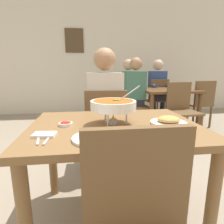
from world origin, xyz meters
TOP-DOWN VIEW (x-y plane):
  - ground_plane at (0.00, 0.00)m, footprint 16.00×16.00m
  - cafe_rear_partition at (0.00, 3.74)m, footprint 10.00×0.10m
  - picture_frame_hung at (-0.46, 3.68)m, footprint 0.44×0.03m
  - dining_table_main at (0.00, 0.00)m, footprint 1.12×0.86m
  - chair_diner_main at (-0.00, 0.71)m, footprint 0.44×0.44m
  - diner_main at (0.00, 0.75)m, footprint 0.40×0.45m
  - curry_bowl at (-0.01, 0.00)m, footprint 0.33×0.30m
  - rice_plate at (-0.15, -0.27)m, footprint 0.24×0.24m
  - appetizer_plate at (0.36, -0.04)m, footprint 0.24×0.24m
  - sauce_dish at (-0.32, 0.01)m, footprint 0.09×0.09m
  - napkin_folded at (-0.42, -0.18)m, footprint 0.13×0.09m
  - fork_utensil at (-0.44, -0.23)m, footprint 0.04×0.17m
  - spoon_utensil at (-0.39, -0.23)m, footprint 0.03×0.17m
  - dining_table_far at (1.34, 2.15)m, footprint 1.00×0.80m
  - chair_bg_left at (0.69, 2.20)m, footprint 0.46×0.46m
  - chair_bg_middle at (1.32, 2.70)m, footprint 0.50×0.50m
  - chair_bg_right at (0.79, 2.72)m, footprint 0.46×0.46m
  - chair_bg_corner at (1.96, 2.10)m, footprint 0.48×0.48m
  - chair_bg_window at (1.33, 1.62)m, footprint 0.46×0.46m
  - patron_bg_left at (0.68, 2.15)m, footprint 0.40×0.45m
  - patron_bg_middle at (1.34, 2.73)m, footprint 0.40×0.45m
  - patron_bg_right at (0.70, 2.67)m, footprint 0.45×0.40m

SIDE VIEW (x-z plane):
  - ground_plane at x=0.00m, z-range 0.00..0.00m
  - chair_diner_main at x=0.00m, z-range 0.06..0.96m
  - chair_bg_left at x=0.69m, z-range 0.06..0.96m
  - chair_bg_middle at x=1.32m, z-range 0.06..0.96m
  - chair_bg_right at x=0.79m, z-range 0.06..0.96m
  - chair_bg_corner at x=1.96m, z-range 0.06..0.96m
  - chair_bg_window at x=1.33m, z-range 0.06..0.96m
  - dining_table_far at x=1.34m, z-range 0.24..0.98m
  - dining_table_main at x=0.00m, z-range 0.25..0.99m
  - fork_utensil at x=-0.44m, z-range 0.74..0.75m
  - spoon_utensil at x=-0.39m, z-range 0.74..0.75m
  - diner_main at x=0.00m, z-range 0.09..1.40m
  - patron_bg_left at x=0.68m, z-range 0.09..1.40m
  - patron_bg_middle at x=1.34m, z-range 0.09..1.40m
  - patron_bg_right at x=0.70m, z-range 0.09..1.40m
  - napkin_folded at x=-0.42m, z-range 0.74..0.76m
  - sauce_dish at x=-0.32m, z-range 0.74..0.76m
  - rice_plate at x=-0.15m, z-range 0.73..0.79m
  - appetizer_plate at x=0.36m, z-range 0.73..0.79m
  - curry_bowl at x=-0.01m, z-range 0.74..1.00m
  - cafe_rear_partition at x=0.00m, z-range 0.00..3.00m
  - picture_frame_hung at x=-0.46m, z-range 1.51..2.07m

